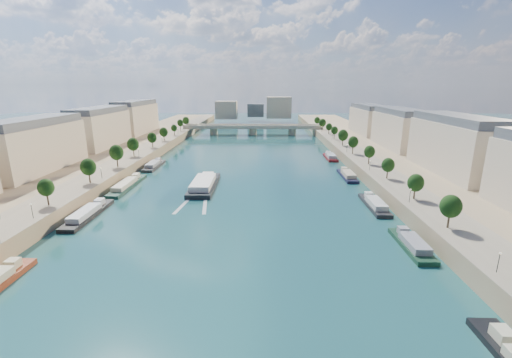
{
  "coord_description": "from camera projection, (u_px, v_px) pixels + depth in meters",
  "views": [
    {
      "loc": [
        8.33,
        -53.37,
        39.21
      ],
      "look_at": [
        5.77,
        70.77,
        5.0
      ],
      "focal_mm": 24.0,
      "sensor_mm": 36.0,
      "label": 1
    }
  ],
  "objects": [
    {
      "name": "moored_barges_right",
      "position": [
        375.0,
        205.0,
        113.15
      ],
      "size": [
        5.0,
        170.9,
        3.6
      ],
      "color": "black",
      "rests_on": "ground"
    },
    {
      "name": "lamps_left",
      "position": [
        122.0,
        160.0,
        147.74
      ],
      "size": [
        0.36,
        200.36,
        4.28
      ],
      "color": "black",
      "rests_on": "ground"
    },
    {
      "name": "quay_left",
      "position": [
        91.0,
        167.0,
        159.17
      ],
      "size": [
        44.0,
        520.0,
        5.0
      ],
      "primitive_type": "cube",
      "color": "#9E8460",
      "rests_on": "ground"
    },
    {
      "name": "ground",
      "position": [
        245.0,
        173.0,
        158.41
      ],
      "size": [
        700.0,
        700.0,
        0.0
      ],
      "primitive_type": "plane",
      "color": "#0B2E31",
      "rests_on": "ground"
    },
    {
      "name": "pave_right",
      "position": [
        369.0,
        163.0,
        155.94
      ],
      "size": [
        14.0,
        520.0,
        0.1
      ],
      "primitive_type": "cube",
      "color": "gray",
      "rests_on": "quay_right"
    },
    {
      "name": "bridge",
      "position": [
        253.0,
        128.0,
        278.32
      ],
      "size": [
        112.0,
        12.0,
        8.15
      ],
      "color": "#C1B79E",
      "rests_on": "ground"
    },
    {
      "name": "buildings_right",
      "position": [
        423.0,
        134.0,
        163.92
      ],
      "size": [
        16.0,
        226.0,
        23.2
      ],
      "color": "beige",
      "rests_on": "ground"
    },
    {
      "name": "trees_right",
      "position": [
        360.0,
        147.0,
        164.17
      ],
      "size": [
        4.8,
        268.8,
        8.26
      ],
      "color": "#382B1E",
      "rests_on": "ground"
    },
    {
      "name": "wake",
      "position": [
        196.0,
        201.0,
        119.73
      ],
      "size": [
        10.76,
        25.97,
        0.04
      ],
      "color": "silver",
      "rests_on": "ground"
    },
    {
      "name": "skyline",
      "position": [
        258.0,
        109.0,
        366.04
      ],
      "size": [
        79.0,
        42.0,
        22.0
      ],
      "color": "beige",
      "rests_on": "ground"
    },
    {
      "name": "quay_right",
      "position": [
        402.0,
        168.0,
        156.32
      ],
      "size": [
        44.0,
        520.0,
        5.0
      ],
      "primitive_type": "cube",
      "color": "#9E8460",
      "rests_on": "ground"
    },
    {
      "name": "pave_left",
      "position": [
        122.0,
        161.0,
        158.2
      ],
      "size": [
        14.0,
        520.0,
        0.1
      ],
      "primitive_type": "cube",
      "color": "gray",
      "rests_on": "quay_left"
    },
    {
      "name": "buildings_left",
      "position": [
        73.0,
        133.0,
        167.29
      ],
      "size": [
        16.0,
        226.0,
        23.2
      ],
      "color": "beige",
      "rests_on": "ground"
    },
    {
      "name": "trees_left",
      "position": [
        127.0,
        149.0,
        158.64
      ],
      "size": [
        4.8,
        268.8,
        8.26
      ],
      "color": "#382B1E",
      "rests_on": "ground"
    },
    {
      "name": "moored_barges_left",
      "position": [
        89.0,
        213.0,
        105.82
      ],
      "size": [
        5.0,
        153.49,
        3.6
      ],
      "color": "#171A33",
      "rests_on": "ground"
    },
    {
      "name": "tour_barge",
      "position": [
        204.0,
        184.0,
        135.3
      ],
      "size": [
        9.31,
        31.84,
        4.31
      ],
      "rotation": [
        0.0,
        0.0,
        0.01
      ],
      "color": "black",
      "rests_on": "ground"
    },
    {
      "name": "lamps_right",
      "position": [
        357.0,
        154.0,
        160.12
      ],
      "size": [
        0.36,
        200.36,
        4.28
      ],
      "color": "black",
      "rests_on": "ground"
    }
  ]
}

